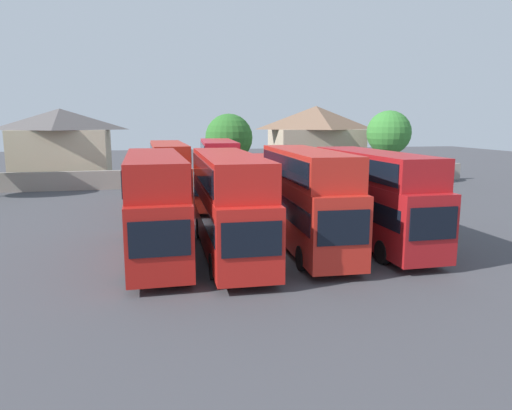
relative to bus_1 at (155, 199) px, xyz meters
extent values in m
plane|color=#424247|center=(5.53, 17.62, -2.77)|extent=(140.00, 140.00, 0.00)
cube|color=gray|center=(5.53, 24.28, -1.87)|extent=(56.00, 0.50, 1.80)
cube|color=#AD1A15|center=(0.00, -0.10, -0.90)|extent=(2.77, 11.41, 3.02)
cube|color=black|center=(0.10, -5.80, -0.54)|extent=(2.26, 0.12, 1.36)
cube|color=black|center=(0.00, -0.10, -0.54)|extent=(2.80, 10.50, 0.95)
cube|color=#AD1A15|center=(0.00, 0.18, 1.38)|extent=(2.71, 10.84, 1.53)
cube|color=black|center=(0.00, 0.18, 1.38)|extent=(2.79, 10.27, 1.07)
cylinder|color=black|center=(1.25, -3.60, -2.22)|extent=(0.32, 1.11, 1.10)
cylinder|color=black|center=(-1.12, -3.64, -2.22)|extent=(0.32, 1.11, 1.10)
cylinder|color=black|center=(1.12, 3.44, -2.22)|extent=(0.32, 1.11, 1.10)
cylinder|color=black|center=(-1.24, 3.40, -2.22)|extent=(0.32, 1.11, 1.10)
cube|color=red|center=(3.51, -0.57, -0.93)|extent=(2.78, 11.75, 2.96)
cube|color=black|center=(3.42, -6.44, -0.58)|extent=(2.28, 0.12, 1.33)
cube|color=black|center=(3.51, -0.57, -0.58)|extent=(2.80, 10.82, 0.93)
cube|color=red|center=(3.52, -0.27, 1.34)|extent=(2.71, 11.17, 1.59)
cube|color=black|center=(3.52, -0.27, 1.34)|extent=(2.80, 10.58, 1.11)
cylinder|color=black|center=(4.64, -4.22, -2.22)|extent=(0.32, 1.10, 1.10)
cylinder|color=black|center=(2.26, -4.18, -2.22)|extent=(0.32, 1.10, 1.10)
cylinder|color=black|center=(4.76, 3.05, -2.22)|extent=(0.32, 1.10, 1.10)
cylinder|color=black|center=(2.38, 3.08, -2.22)|extent=(0.32, 1.10, 1.10)
cube|color=red|center=(7.45, -0.57, -0.83)|extent=(2.87, 10.67, 3.17)
cube|color=black|center=(7.24, -5.87, -0.44)|extent=(2.16, 0.17, 1.43)
cube|color=black|center=(7.45, -0.57, -0.44)|extent=(2.87, 9.82, 1.00)
cube|color=red|center=(7.46, -0.31, 1.53)|extent=(2.80, 10.13, 1.53)
cube|color=black|center=(7.46, -0.31, 1.53)|extent=(2.87, 9.61, 1.07)
cylinder|color=black|center=(8.45, -3.89, -2.22)|extent=(0.34, 1.11, 1.10)
cylinder|color=black|center=(6.20, -3.80, -2.22)|extent=(0.34, 1.11, 1.10)
cylinder|color=black|center=(8.71, 2.66, -2.22)|extent=(0.34, 1.11, 1.10)
cylinder|color=black|center=(6.46, 2.75, -2.22)|extent=(0.34, 1.11, 1.10)
cube|color=#AD181C|center=(11.23, -0.27, -0.86)|extent=(2.62, 10.87, 3.10)
cube|color=black|center=(11.30, -5.71, -0.49)|extent=(2.19, 0.11, 1.39)
cube|color=black|center=(11.23, -0.27, -0.49)|extent=(2.65, 10.01, 0.98)
cube|color=#AD181C|center=(11.22, 0.00, 1.41)|extent=(2.57, 10.33, 1.46)
cube|color=black|center=(11.22, 0.00, 1.41)|extent=(2.65, 9.79, 1.02)
cylinder|color=black|center=(12.41, -3.62, -2.22)|extent=(0.31, 1.10, 1.10)
cylinder|color=black|center=(10.13, -3.65, -2.22)|extent=(0.31, 1.10, 1.10)
cylinder|color=black|center=(12.33, 3.10, -2.22)|extent=(0.31, 1.10, 1.10)
cylinder|color=black|center=(10.04, 3.07, -2.22)|extent=(0.31, 1.10, 1.10)
cube|color=red|center=(1.16, 14.03, -0.91)|extent=(2.72, 11.49, 3.01)
cube|color=black|center=(1.30, 8.30, -0.55)|extent=(2.15, 0.13, 1.36)
cube|color=black|center=(1.16, 14.03, -0.55)|extent=(2.74, 10.57, 0.95)
cube|color=red|center=(1.15, 14.32, 1.32)|extent=(2.66, 10.91, 1.44)
cube|color=black|center=(1.15, 14.32, 1.32)|extent=(2.73, 10.35, 1.01)
cylinder|color=black|center=(2.37, 10.52, -2.22)|extent=(0.33, 1.11, 1.10)
cylinder|color=black|center=(0.12, 10.46, -2.22)|extent=(0.33, 1.11, 1.10)
cylinder|color=black|center=(2.20, 17.60, -2.22)|extent=(0.33, 1.11, 1.10)
cylinder|color=black|center=(-0.05, 17.55, -2.22)|extent=(0.33, 1.11, 1.10)
cube|color=red|center=(5.08, 14.56, -0.83)|extent=(3.20, 10.18, 3.17)
cube|color=black|center=(4.73, 9.53, -0.45)|extent=(2.22, 0.23, 1.43)
cube|color=black|center=(5.08, 14.56, -0.45)|extent=(3.19, 9.38, 1.00)
cube|color=red|center=(5.09, 14.81, 1.47)|extent=(3.12, 9.68, 1.42)
cube|color=black|center=(5.09, 14.81, 1.47)|extent=(3.17, 9.18, 0.99)
cylinder|color=black|center=(6.02, 11.38, -2.22)|extent=(0.37, 1.12, 1.10)
cylinder|color=black|center=(3.70, 11.53, -2.22)|extent=(0.37, 1.12, 1.10)
cylinder|color=black|center=(6.45, 17.58, -2.22)|extent=(0.37, 1.12, 1.10)
cylinder|color=black|center=(4.13, 17.74, -2.22)|extent=(0.37, 1.12, 1.10)
cube|color=red|center=(9.60, 14.08, -0.83)|extent=(2.70, 11.98, 3.17)
cube|color=black|center=(9.49, 8.09, -0.45)|extent=(2.20, 0.12, 1.43)
cube|color=black|center=(9.60, 14.08, -0.45)|extent=(2.72, 11.02, 1.00)
cylinder|color=black|center=(10.68, 10.36, -2.22)|extent=(0.32, 1.10, 1.10)
cylinder|color=black|center=(8.39, 10.40, -2.22)|extent=(0.32, 1.10, 1.10)
cylinder|color=black|center=(10.81, 17.76, -2.22)|extent=(0.32, 1.10, 1.10)
cylinder|color=black|center=(8.51, 17.80, -2.22)|extent=(0.32, 1.10, 1.10)
cube|color=#C6B293|center=(-9.28, 30.33, 0.02)|extent=(9.36, 6.69, 5.58)
pyramid|color=#514C4C|center=(-9.28, 30.33, 3.89)|extent=(9.83, 7.02, 2.17)
cube|color=tan|center=(18.30, 29.38, 0.00)|extent=(9.57, 6.96, 5.54)
pyramid|color=brown|center=(18.30, 29.38, 4.07)|extent=(10.05, 7.30, 2.60)
cylinder|color=brown|center=(7.85, 26.78, -1.26)|extent=(0.41, 0.41, 3.01)
sphere|color=#2D6B28|center=(7.85, 26.78, 1.98)|extent=(4.96, 4.96, 4.96)
cylinder|color=brown|center=(23.70, 22.28, -0.92)|extent=(0.43, 0.43, 3.71)
sphere|color=#387F33|center=(23.70, 22.28, 2.51)|extent=(4.51, 4.51, 4.51)
camera|label=1|loc=(-0.04, -23.17, 3.73)|focal=33.58mm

